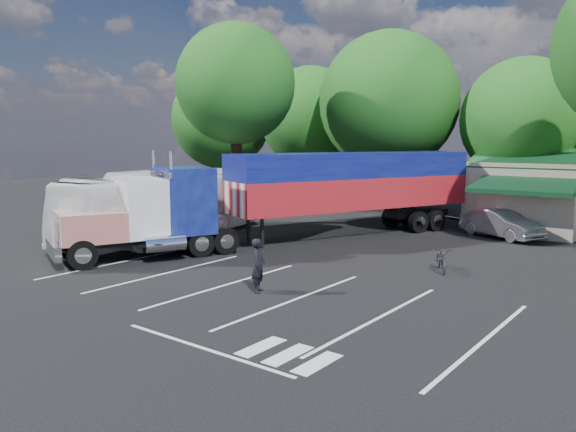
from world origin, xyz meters
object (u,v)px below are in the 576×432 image
Objects in this scene: bicycle at (441,259)px; tour_bus at (169,205)px; semi_truck at (306,189)px; silver_sedan at (501,224)px; woman at (258,265)px.

bicycle is 14.84m from tour_bus.
semi_truck is 10.94m from silver_sedan.
woman is 16.85m from silver_sedan.
semi_truck is at bearing 157.07° from silver_sedan.
tour_bus is (-14.66, -1.85, 1.36)m from bicycle.
semi_truck is at bearing 0.23° from woman.
semi_truck is at bearing 28.31° from tour_bus.
semi_truck is 11.63× the size of woman.
silver_sedan is (14.16, 11.35, -1.08)m from tour_bus.
semi_truck is 4.75× the size of silver_sedan.
silver_sedan is (8.07, 7.12, -1.97)m from semi_truck.
woman is 8.03m from bicycle.
woman is at bearing -32.03° from tour_bus.
semi_truck is 10.63m from woman.
woman is 0.41× the size of silver_sedan.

